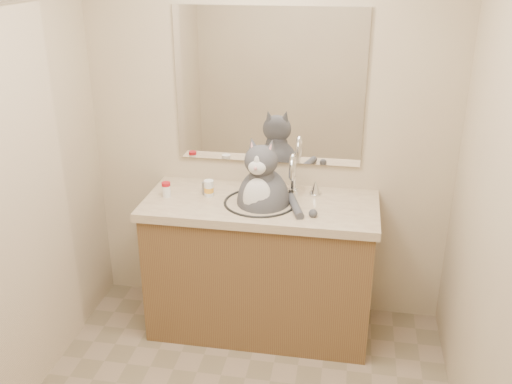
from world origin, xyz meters
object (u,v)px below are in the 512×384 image
(cat, at_px, (263,198))
(grey_canister, at_px, (206,188))
(pill_bottle_orange, at_px, (209,189))
(pill_bottle_redcap, at_px, (166,189))

(cat, height_order, grey_canister, cat)
(pill_bottle_orange, xyz_separation_m, grey_canister, (-0.03, 0.02, -0.01))
(pill_bottle_redcap, relative_size, pill_bottle_orange, 0.92)
(cat, distance_m, pill_bottle_redcap, 0.57)
(pill_bottle_redcap, height_order, grey_canister, pill_bottle_redcap)
(cat, bearing_deg, grey_canister, 175.80)
(cat, relative_size, pill_bottle_redcap, 6.84)
(pill_bottle_redcap, distance_m, grey_canister, 0.23)
(pill_bottle_orange, bearing_deg, cat, -8.69)
(pill_bottle_orange, distance_m, grey_canister, 0.04)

